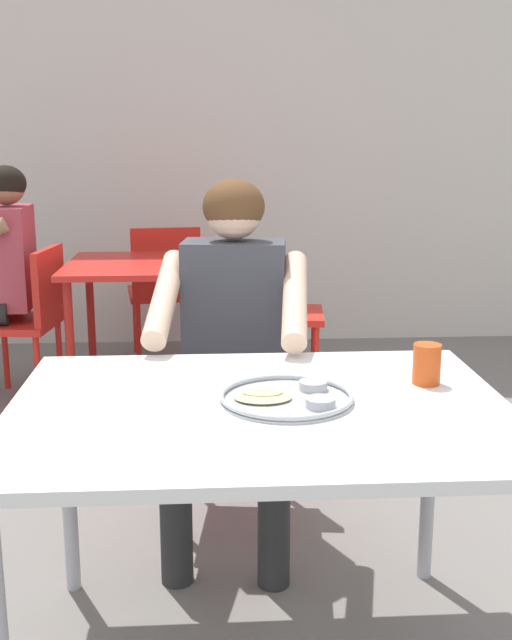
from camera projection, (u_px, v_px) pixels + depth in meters
back_wall at (221, 82)px, 4.99m from camera, size 12.00×0.12×3.40m
table_foreground at (260, 430)px, 1.89m from camera, size 1.21×0.91×0.72m
thali_tray at (288, 397)px, 1.89m from camera, size 0.33×0.33×0.03m
drinking_cup at (427, 363)px, 2.02m from camera, size 0.07×0.07×0.11m
chair_foreground at (236, 381)px, 2.82m from camera, size 0.46×0.47×0.83m
diner_foreground at (232, 332)px, 2.55m from camera, size 0.54×0.58×1.22m
table_background_red at (149, 279)px, 4.05m from camera, size 0.84×0.81×0.72m
chair_red_left at (31, 312)px, 4.01m from camera, size 0.43×0.48×0.80m
chair_red_right at (271, 305)px, 4.17m from camera, size 0.45×0.45×0.80m
chair_red_far at (165, 285)px, 4.71m from camera, size 0.48×0.49×0.84m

